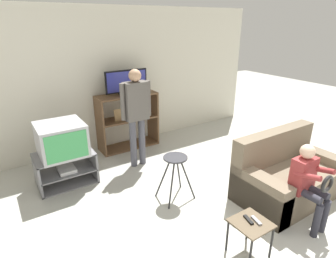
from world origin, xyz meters
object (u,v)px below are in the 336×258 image
object	(u,v)px
couch	(287,176)
person_standing_adult	(136,109)
remote_control_white	(256,220)
tv_stand	(66,168)
television_main	(61,139)
media_shelf	(128,121)
folding_stool	(175,165)
remote_control_black	(248,220)
snack_table	(251,227)
person_seated_child	(308,180)
television_flat	(127,83)

from	to	relation	value
couch	person_standing_adult	xyz separation A→B (m)	(-1.34, 1.95, 0.70)
remote_control_white	tv_stand	bearing A→B (deg)	129.80
television_main	media_shelf	size ratio (longest dim) A/B	0.57
television_main	couch	distance (m)	3.26
folding_stool	remote_control_black	size ratio (longest dim) A/B	4.44
snack_table	person_seated_child	distance (m)	0.96
remote_control_white	person_standing_adult	world-z (taller)	person_standing_adult
remote_control_white	person_seated_child	size ratio (longest dim) A/B	0.14
media_shelf	person_seated_child	bearing A→B (deg)	-76.00
folding_stool	snack_table	distance (m)	1.29
remote_control_black	television_flat	bearing A→B (deg)	102.51
television_flat	media_shelf	bearing A→B (deg)	-169.10
remote_control_black	remote_control_white	xyz separation A→B (m)	(0.06, -0.05, 0.00)
media_shelf	snack_table	xyz separation A→B (m)	(-0.13, -3.19, -0.20)
television_main	folding_stool	distance (m)	1.71
media_shelf	folding_stool	size ratio (longest dim) A/B	1.78
remote_control_white	person_seated_child	bearing A→B (deg)	12.89
couch	snack_table	bearing A→B (deg)	-159.36
snack_table	person_standing_adult	distance (m)	2.52
remote_control_black	person_seated_child	bearing A→B (deg)	12.37
media_shelf	television_flat	world-z (taller)	television_flat
television_flat	snack_table	xyz separation A→B (m)	(-0.14, -3.20, -0.93)
television_main	snack_table	size ratio (longest dim) A/B	1.58
television_main	remote_control_black	distance (m)	2.77
television_flat	person_standing_adult	size ratio (longest dim) A/B	0.50
tv_stand	folding_stool	xyz separation A→B (m)	(1.17, -1.23, 0.27)
snack_table	person_seated_child	world-z (taller)	person_seated_child
media_shelf	folding_stool	world-z (taller)	media_shelf
folding_stool	couch	distance (m)	1.58
folding_stool	remote_control_black	xyz separation A→B (m)	(0.07, -1.24, -0.09)
media_shelf	remote_control_black	xyz separation A→B (m)	(-0.13, -3.16, -0.12)
snack_table	folding_stool	bearing A→B (deg)	93.35
snack_table	remote_control_white	xyz separation A→B (m)	(0.05, -0.02, 0.07)
television_main	media_shelf	distance (m)	1.55
person_seated_child	remote_control_white	bearing A→B (deg)	-179.57
couch	person_seated_child	distance (m)	0.68
tv_stand	person_seated_child	size ratio (longest dim) A/B	0.82
remote_control_black	couch	xyz separation A→B (m)	(1.28, 0.45, -0.12)
remote_control_white	person_standing_adult	xyz separation A→B (m)	(-0.11, 2.44, 0.58)
folding_stool	snack_table	size ratio (longest dim) A/B	1.56
person_standing_adult	tv_stand	bearing A→B (deg)	176.38
tv_stand	folding_stool	bearing A→B (deg)	-46.40
folding_stool	person_standing_adult	xyz separation A→B (m)	(0.02, 1.16, 0.49)
television_main	remote_control_white	world-z (taller)	television_main
tv_stand	media_shelf	distance (m)	1.57
tv_stand	media_shelf	size ratio (longest dim) A/B	0.74
television_flat	television_main	bearing A→B (deg)	-153.31
tv_stand	media_shelf	xyz separation A→B (m)	(1.37, 0.69, 0.30)
television_flat	couch	distance (m)	3.10
television_main	snack_table	xyz separation A→B (m)	(1.25, -2.50, -0.38)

